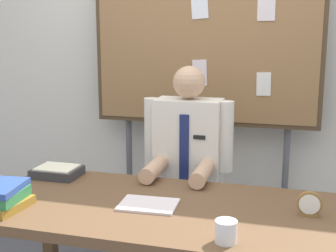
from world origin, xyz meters
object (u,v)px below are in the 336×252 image
book_stack (2,197)px  open_notebook (148,205)px  bulletin_board (205,45)px  desk_clock (309,205)px  person (188,186)px  coffee_mug (226,232)px  paper_tray (57,172)px  desk (157,222)px

book_stack → open_notebook: book_stack is taller
bulletin_board → desk_clock: (0.70, -1.05, -0.68)m
open_notebook → bulletin_board: bearing=88.2°
person → coffee_mug: bearing=-68.3°
coffee_mug → paper_tray: bearing=151.5°
coffee_mug → paper_tray: size_ratio=0.35×
open_notebook → desk_clock: desk_clock is taller
book_stack → bulletin_board: bearing=63.3°
open_notebook → desk_clock: size_ratio=2.41×
person → bulletin_board: size_ratio=0.66×
desk → book_stack: book_stack is taller
desk → book_stack: bearing=-160.5°
person → desk_clock: size_ratio=12.18×
open_notebook → paper_tray: (-0.65, 0.29, 0.02)m
desk → paper_tray: paper_tray is taller
bulletin_board → book_stack: bearing=-116.7°
bulletin_board → desk_clock: bearing=-56.3°
person → open_notebook: (-0.04, -0.67, 0.12)m
desk_clock → paper_tray: (-1.39, 0.21, -0.02)m
open_notebook → paper_tray: size_ratio=1.05×
person → book_stack: 1.14m
person → paper_tray: (-0.69, -0.38, 0.15)m
book_stack → desk_clock: size_ratio=2.41×
desk → paper_tray: size_ratio=6.66×
bulletin_board → book_stack: 1.66m
book_stack → desk_clock: bearing=12.5°
coffee_mug → book_stack: bearing=176.6°
person → paper_tray: person is taller
coffee_mug → desk_clock: bearing=49.1°
book_stack → paper_tray: size_ratio=1.05×
person → paper_tray: bearing=-151.3°
desk_clock → coffee_mug: (-0.32, -0.37, -0.01)m
open_notebook → desk: bearing=28.8°
bulletin_board → desk_clock: size_ratio=18.36×
coffee_mug → paper_tray: coffee_mug is taller
bulletin_board → paper_tray: bearing=-129.1°
book_stack → paper_tray: 0.52m
bulletin_board → book_stack: (-0.68, -1.36, -0.67)m
open_notebook → person: bearing=86.9°
book_stack → coffee_mug: (1.06, -0.06, -0.01)m
desk_clock → bulletin_board: bearing=123.7°
paper_tray → bulletin_board: bearing=50.9°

